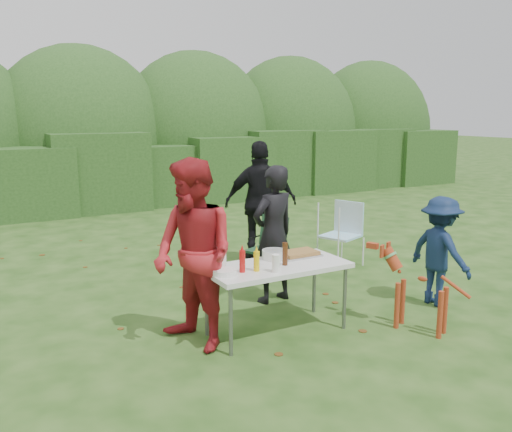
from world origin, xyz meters
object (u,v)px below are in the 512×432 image
lawn_chair (340,233)px  camping_chair (266,247)px  folding_table (277,270)px  person_red_jacket (194,255)px  beer_bottle (285,254)px  mustard_bottle (257,261)px  child (440,251)px  person_cook (273,234)px  paper_towel_roll (220,257)px  ketchup_bottle (242,261)px  dog (422,291)px  person_black_puffy (261,202)px

lawn_chair → camping_chair: bearing=-21.6°
folding_table → camping_chair: 2.01m
person_red_jacket → beer_bottle: person_red_jacket is taller
mustard_bottle → beer_bottle: beer_bottle is taller
child → mustard_bottle: 2.46m
person_cook → paper_towel_roll: size_ratio=6.47×
folding_table → lawn_chair: size_ratio=1.57×
camping_chair → paper_towel_roll: size_ratio=3.26×
folding_table → ketchup_bottle: ketchup_bottle is taller
person_red_jacket → person_cook: bearing=104.2°
child → camping_chair: size_ratio=1.56×
person_cook → camping_chair: bearing=-126.0°
person_red_jacket → folding_table: bearing=69.1°
person_cook → dog: person_cook is taller
person_red_jacket → dog: (2.24, -0.81, -0.50)m
child → lawn_chair: size_ratio=1.39×
person_black_puffy → child: (0.94, -2.67, -0.28)m
lawn_chair → ketchup_bottle: (-2.65, -1.83, 0.37)m
paper_towel_roll → lawn_chair: bearing=30.4°
child → camping_chair: bearing=30.7°
person_cook → mustard_bottle: person_cook is taller
person_black_puffy → ketchup_bottle: 3.00m
camping_chair → beer_bottle: (-0.84, -1.83, 0.44)m
person_cook → mustard_bottle: (-0.76, -0.94, -0.00)m
beer_bottle → folding_table: bearing=138.3°
camping_chair → paper_towel_roll: paper_towel_roll is taller
mustard_bottle → beer_bottle: (0.36, 0.04, 0.02)m
person_red_jacket → ketchup_bottle: (0.45, -0.15, -0.09)m
camping_chair → mustard_bottle: bearing=33.5°
person_cook → paper_towel_roll: bearing=23.5°
paper_towel_roll → person_black_puffy: bearing=52.3°
camping_chair → ketchup_bottle: ketchup_bottle is taller
mustard_bottle → camping_chair: bearing=57.4°
folding_table → mustard_bottle: size_ratio=7.50×
child → paper_towel_roll: (-2.74, 0.35, 0.21)m
person_cook → dog: (0.89, -1.56, -0.40)m
mustard_bottle → ketchup_bottle: ketchup_bottle is taller
person_cook → person_black_puffy: bearing=-125.5°
person_cook → paper_towel_roll: person_cook is taller
folding_table → person_cook: 0.98m
lawn_chair → paper_towel_roll: 3.28m
child → paper_towel_roll: child is taller
ketchup_bottle → person_cook: bearing=45.1°
camping_chair → mustard_bottle: mustard_bottle is taller
dog → child: bearing=-83.1°
person_cook → lawn_chair: size_ratio=1.77×
child → mustard_bottle: size_ratio=6.60×
lawn_chair → ketchup_bottle: size_ratio=4.33×
person_black_puffy → paper_towel_roll: 2.94m
dog → lawn_chair: size_ratio=0.97×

